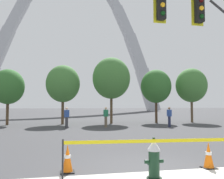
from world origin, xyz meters
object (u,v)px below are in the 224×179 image
at_px(monument_arch, 72,44).
at_px(pedestrian_near_trees, 169,117).
at_px(pedestrian_standing_center, 67,117).
at_px(pedestrian_walking_right, 106,117).
at_px(traffic_cone_by_hydrant, 209,155).
at_px(fire_hydrant, 154,159).
at_px(traffic_cone_mid_sidewalk, 68,159).

bearing_deg(monument_arch, pedestrian_near_trees, -82.84).
relative_size(pedestrian_standing_center, pedestrian_walking_right, 1.00).
relative_size(monument_arch, pedestrian_standing_center, 31.37).
xyz_separation_m(monument_arch, pedestrian_walking_right, (1.00, -47.46, -17.67)).
bearing_deg(pedestrian_standing_center, traffic_cone_by_hydrant, -73.43).
xyz_separation_m(fire_hydrant, traffic_cone_by_hydrant, (1.87, 0.64, -0.11)).
relative_size(fire_hydrant, traffic_cone_by_hydrant, 1.36).
bearing_deg(monument_arch, pedestrian_standing_center, -92.46).
distance_m(fire_hydrant, pedestrian_walking_right, 13.48).
bearing_deg(pedestrian_standing_center, pedestrian_near_trees, -2.86).
distance_m(traffic_cone_by_hydrant, monument_arch, 62.93).
bearing_deg(monument_arch, pedestrian_walking_right, -88.79).
distance_m(pedestrian_standing_center, pedestrian_walking_right, 3.07).
bearing_deg(pedestrian_standing_center, monument_arch, 87.54).
relative_size(traffic_cone_mid_sidewalk, pedestrian_walking_right, 0.46).
relative_size(traffic_cone_by_hydrant, pedestrian_walking_right, 0.46).
xyz_separation_m(fire_hydrant, pedestrian_near_trees, (6.26, 12.72, 0.35)).
xyz_separation_m(traffic_cone_by_hydrant, pedestrian_walking_right, (-0.66, 12.78, 0.46)).
distance_m(traffic_cone_by_hydrant, traffic_cone_mid_sidewalk, 3.90).
xyz_separation_m(fire_hydrant, pedestrian_walking_right, (1.21, 13.42, 0.35)).
bearing_deg(pedestrian_standing_center, traffic_cone_mid_sidewalk, -90.78).
bearing_deg(pedestrian_standing_center, fire_hydrant, -81.99).
distance_m(traffic_cone_by_hydrant, pedestrian_walking_right, 12.80).
bearing_deg(pedestrian_near_trees, pedestrian_walking_right, 172.14).
xyz_separation_m(monument_arch, pedestrian_standing_center, (-2.05, -47.75, -17.67)).
xyz_separation_m(pedestrian_standing_center, pedestrian_near_trees, (8.10, -0.40, 0.00)).
height_order(traffic_cone_by_hydrant, traffic_cone_mid_sidewalk, same).
distance_m(traffic_cone_mid_sidewalk, pedestrian_near_trees, 14.35).
bearing_deg(fire_hydrant, traffic_cone_by_hydrant, 18.95).
relative_size(traffic_cone_mid_sidewalk, pedestrian_standing_center, 0.46).
relative_size(monument_arch, pedestrian_walking_right, 31.37).
bearing_deg(pedestrian_near_trees, pedestrian_standing_center, 177.14).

